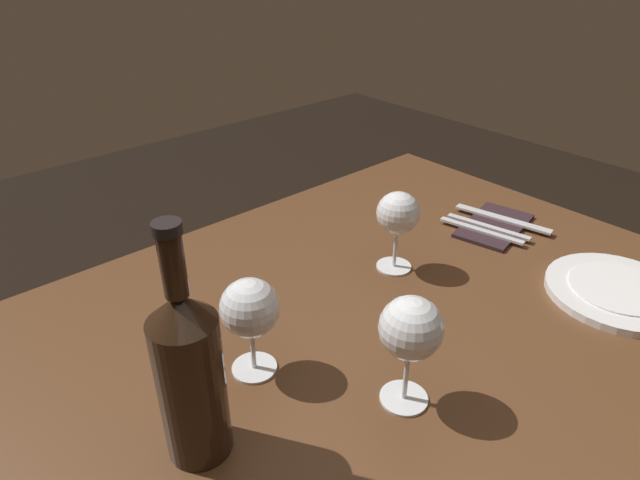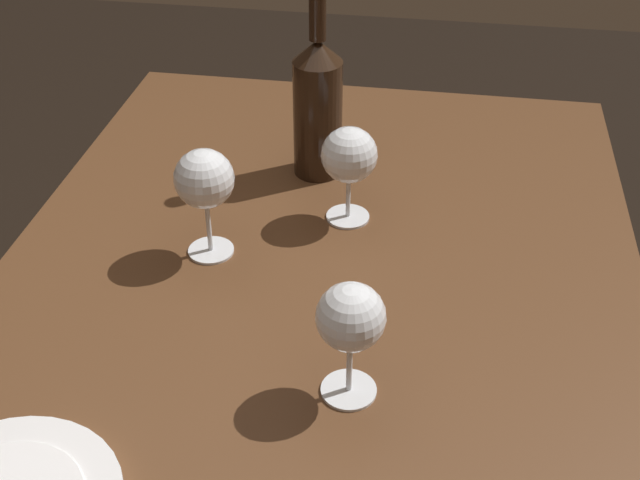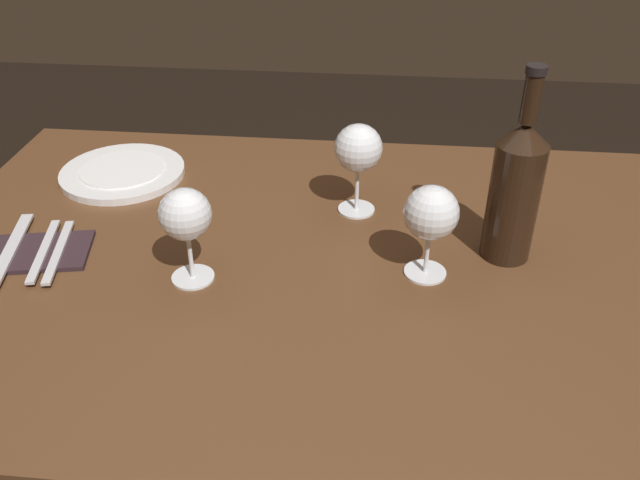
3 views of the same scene
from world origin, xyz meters
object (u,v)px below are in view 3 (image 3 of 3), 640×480
object	(u,v)px
wine_glass_right	(358,150)
wine_glass_centre	(431,215)
folded_napkin	(30,253)
table_knife	(11,248)
fork_outer	(59,251)
fork_inner	(44,250)
wine_glass_left	(185,217)
wine_bottle	(515,188)
dinner_plate	(123,172)

from	to	relation	value
wine_glass_right	wine_glass_centre	bearing A→B (deg)	122.74
folded_napkin	table_knife	xyz separation A→B (m)	(0.03, 0.00, 0.01)
table_knife	fork_outer	bearing A→B (deg)	180.00
fork_inner	table_knife	size ratio (longest dim) A/B	0.85
folded_napkin	wine_glass_left	bearing A→B (deg)	172.73
table_knife	wine_bottle	bearing A→B (deg)	-174.18
fork_inner	table_knife	distance (m)	0.05
wine_glass_left	fork_inner	world-z (taller)	wine_glass_left
wine_bottle	fork_outer	xyz separation A→B (m)	(0.72, 0.08, -0.11)
fork_inner	fork_outer	distance (m)	0.02
fork_outer	table_knife	world-z (taller)	same
wine_glass_right	fork_outer	xyz separation A→B (m)	(0.47, 0.20, -0.11)
fork_inner	wine_glass_centre	bearing A→B (deg)	-178.74
wine_glass_right	wine_glass_centre	world-z (taller)	wine_glass_right
fork_inner	wine_bottle	bearing A→B (deg)	-173.75
wine_glass_right	fork_inner	distance (m)	0.54
wine_glass_left	dinner_plate	world-z (taller)	wine_glass_left
dinner_plate	fork_inner	distance (m)	0.28
wine_bottle	table_knife	world-z (taller)	wine_bottle
wine_glass_centre	wine_glass_right	bearing A→B (deg)	-57.26
fork_outer	fork_inner	bearing A→B (deg)	0.00
wine_glass_left	fork_inner	distance (m)	0.28
wine_bottle	table_knife	bearing A→B (deg)	5.82
dinner_plate	fork_outer	xyz separation A→B (m)	(0.01, 0.28, 0.00)
wine_glass_left	wine_glass_right	world-z (taller)	wine_glass_right
wine_glass_centre	folded_napkin	size ratio (longest dim) A/B	0.73
wine_bottle	fork_inner	distance (m)	0.75
dinner_plate	fork_outer	distance (m)	0.28
wine_bottle	wine_glass_left	bearing A→B (deg)	13.52
wine_glass_centre	table_knife	size ratio (longest dim) A/B	0.72
fork_outer	table_knife	size ratio (longest dim) A/B	0.85
wine_glass_left	folded_napkin	distance (m)	0.30
dinner_plate	fork_inner	world-z (taller)	dinner_plate
wine_bottle	wine_glass_right	bearing A→B (deg)	-25.03
folded_napkin	dinner_plate	bearing A→B (deg)	-101.06
wine_bottle	folded_napkin	xyz separation A→B (m)	(0.77, 0.08, -0.12)
wine_glass_centre	wine_glass_left	bearing A→B (deg)	7.84
dinner_plate	fork_inner	xyz separation A→B (m)	(0.03, 0.28, 0.00)
wine_glass_left	table_knife	size ratio (longest dim) A/B	0.74
wine_glass_centre	folded_napkin	world-z (taller)	wine_glass_centre
wine_glass_left	wine_bottle	distance (m)	0.50
wine_glass_right	fork_inner	size ratio (longest dim) A/B	0.92
wine_glass_centre	wine_bottle	xyz separation A→B (m)	(-0.13, -0.07, 0.01)
wine_glass_centre	wine_bottle	size ratio (longest dim) A/B	0.48
fork_outer	dinner_plate	bearing A→B (deg)	-91.07
dinner_plate	wine_glass_right	bearing A→B (deg)	169.44
wine_glass_left	wine_bottle	size ratio (longest dim) A/B	0.49
dinner_plate	table_knife	size ratio (longest dim) A/B	1.15
wine_glass_right	fork_inner	xyz separation A→B (m)	(0.49, 0.20, -0.11)
wine_glass_right	dinner_plate	world-z (taller)	wine_glass_right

